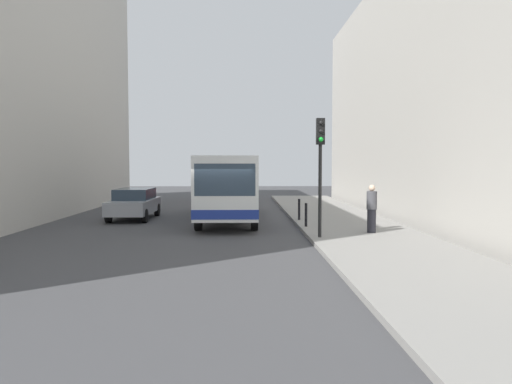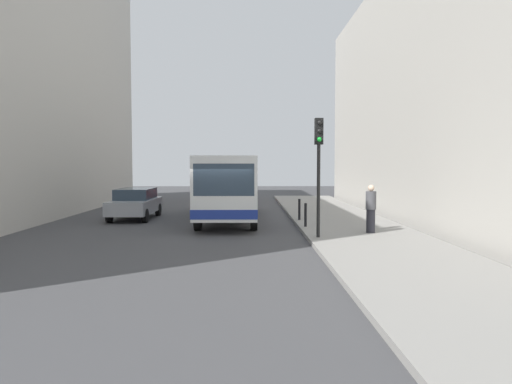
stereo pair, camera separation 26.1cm
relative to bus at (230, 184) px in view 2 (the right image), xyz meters
name	(u,v)px [view 2 (the right image)]	position (x,y,z in m)	size (l,w,h in m)	color
ground_plane	(219,233)	(-0.23, -4.71, -1.73)	(80.00, 80.00, 0.00)	#424244
sidewalk	(357,231)	(5.17, -4.71, -1.65)	(4.40, 40.00, 0.15)	gray
building_right	(470,89)	(11.27, -0.71, 4.46)	(7.00, 32.00, 12.38)	#BCB7AD
bus	(230,184)	(0.00, 0.00, 0.00)	(2.55, 11.02, 3.00)	white
car_beside_bus	(135,203)	(-4.61, 0.26, -0.94)	(1.93, 4.44, 1.48)	#A5A8AD
car_behind_bus	(227,190)	(-0.61, 11.61, -0.94)	(1.94, 4.44, 1.48)	maroon
traffic_light	(319,155)	(3.32, -6.94, 1.28)	(0.28, 0.33, 4.10)	black
bollard_near	(306,215)	(3.22, -4.02, -1.10)	(0.11, 0.11, 0.95)	black
bollard_mid	(299,209)	(3.22, -1.61, -1.10)	(0.11, 0.11, 0.95)	black
pedestrian_near_signal	(371,209)	(5.41, -5.85, -0.69)	(0.38, 0.38, 1.77)	#26262D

